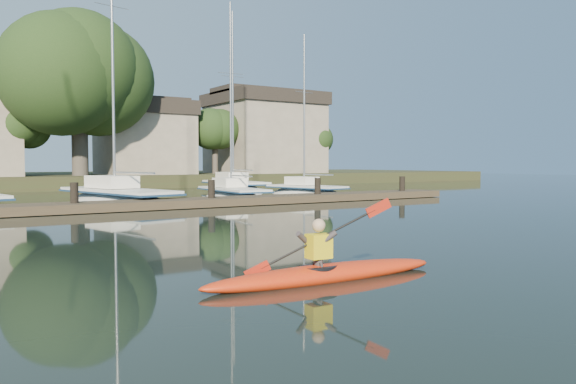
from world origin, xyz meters
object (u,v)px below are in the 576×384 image
dock (148,204)px  sailboat_2 (118,207)px  kayak (325,270)px  sailboat_7 (235,193)px  sailboat_4 (306,198)px  sailboat_3 (233,201)px

dock → sailboat_2: sailboat_2 is taller
kayak → sailboat_7: bearing=67.8°
kayak → sailboat_2: (2.41, 20.36, -0.39)m
dock → sailboat_4: (11.91, 5.21, -0.38)m
kayak → sailboat_2: size_ratio=0.28×
sailboat_4 → kayak: bearing=-135.2°
sailboat_3 → dock: bearing=-139.9°
sailboat_2 → sailboat_3: size_ratio=1.37×
sailboat_4 → sailboat_2: bearing=172.3°
kayak → dock: size_ratio=0.14×
sailboat_3 → sailboat_7: bearing=66.0°
sailboat_3 → sailboat_2: bearing=-174.3°
kayak → sailboat_2: sailboat_2 is taller
sailboat_2 → sailboat_3: bearing=-10.5°
sailboat_3 → sailboat_4: bearing=9.9°
kayak → sailboat_4: (14.30, 21.04, -0.36)m
kayak → sailboat_3: bearing=69.1°
sailboat_3 → kayak: bearing=-109.1°
sailboat_2 → sailboat_7: sailboat_2 is taller
dock → sailboat_3: sailboat_3 is taller
sailboat_2 → sailboat_4: sailboat_2 is taller
sailboat_7 → sailboat_2: bearing=-140.2°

